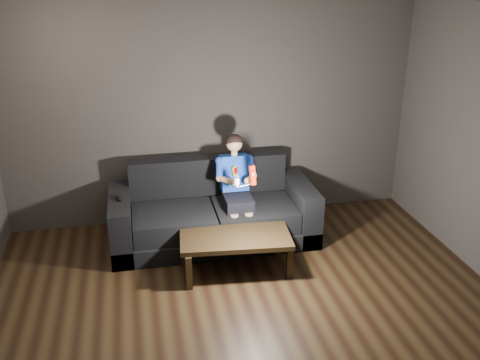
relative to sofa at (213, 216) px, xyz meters
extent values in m
plane|color=black|center=(0.11, -1.86, -0.30)|extent=(5.00, 5.00, 0.00)
cube|color=#3C3734|center=(0.11, 0.64, 1.05)|extent=(5.00, 0.04, 2.70)
cube|color=silver|center=(0.11, -1.86, 2.40)|extent=(5.00, 5.00, 0.02)
cube|color=black|center=(0.00, -0.03, -0.19)|extent=(2.34, 1.01, 0.20)
cube|color=black|center=(-0.47, -0.14, 0.03)|extent=(0.92, 0.71, 0.24)
cube|color=black|center=(0.47, -0.14, 0.03)|extent=(0.92, 0.71, 0.24)
cube|color=black|center=(0.00, 0.35, 0.38)|extent=(1.87, 0.23, 0.46)
cube|color=black|center=(-1.05, -0.03, 0.02)|extent=(0.23, 1.01, 0.64)
cube|color=black|center=(1.05, -0.03, 0.02)|extent=(0.23, 1.01, 0.64)
cube|color=black|center=(0.27, -0.16, 0.22)|extent=(0.31, 0.39, 0.14)
cube|color=#12429F|center=(0.27, 0.05, 0.50)|extent=(0.31, 0.22, 0.43)
cube|color=yellow|center=(0.27, -0.04, 0.56)|extent=(0.09, 0.09, 0.10)
cube|color=#B00005|center=(0.27, -0.05, 0.56)|extent=(0.06, 0.06, 0.07)
cylinder|color=tan|center=(0.27, 0.05, 0.74)|extent=(0.07, 0.07, 0.06)
sphere|color=tan|center=(0.27, 0.05, 0.86)|extent=(0.19, 0.19, 0.19)
ellipsoid|color=black|center=(0.27, 0.06, 0.88)|extent=(0.20, 0.20, 0.17)
cylinder|color=#12429F|center=(0.08, -0.02, 0.58)|extent=(0.08, 0.23, 0.20)
cylinder|color=#12429F|center=(0.46, -0.02, 0.58)|extent=(0.08, 0.23, 0.20)
cylinder|color=tan|center=(0.13, -0.19, 0.53)|extent=(0.14, 0.24, 0.11)
cylinder|color=tan|center=(0.41, -0.19, 0.53)|extent=(0.14, 0.24, 0.11)
sphere|color=tan|center=(0.19, -0.28, 0.52)|extent=(0.09, 0.09, 0.09)
sphere|color=tan|center=(0.35, -0.28, 0.52)|extent=(0.09, 0.09, 0.09)
cylinder|color=tan|center=(0.18, -0.37, 0.00)|extent=(0.09, 0.09, 0.35)
cylinder|color=tan|center=(0.35, -0.37, 0.00)|extent=(0.09, 0.09, 0.35)
cube|color=red|center=(0.35, -0.51, 0.68)|extent=(0.07, 0.09, 0.21)
cube|color=maroon|center=(0.35, -0.53, 0.74)|extent=(0.03, 0.02, 0.03)
cylinder|color=white|center=(0.35, -0.53, 0.67)|extent=(0.02, 0.01, 0.02)
ellipsoid|color=white|center=(0.19, -0.50, 0.62)|extent=(0.05, 0.08, 0.14)
cylinder|color=black|center=(0.19, -0.53, 0.67)|extent=(0.02, 0.01, 0.02)
cube|color=black|center=(-1.05, -0.09, 0.36)|extent=(0.06, 0.14, 0.03)
cube|color=black|center=(-1.05, -0.04, 0.37)|extent=(0.02, 0.02, 0.00)
cube|color=black|center=(0.12, -0.77, 0.10)|extent=(1.19, 0.67, 0.05)
cube|color=black|center=(-0.40, -1.00, -0.11)|extent=(0.06, 0.06, 0.36)
cube|color=black|center=(0.64, -1.00, -0.11)|extent=(0.06, 0.06, 0.36)
cube|color=black|center=(-0.40, -0.53, -0.11)|extent=(0.06, 0.06, 0.36)
cube|color=black|center=(0.64, -0.53, -0.11)|extent=(0.06, 0.06, 0.36)
camera|label=1|loc=(-0.83, -5.58, 2.76)|focal=40.00mm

